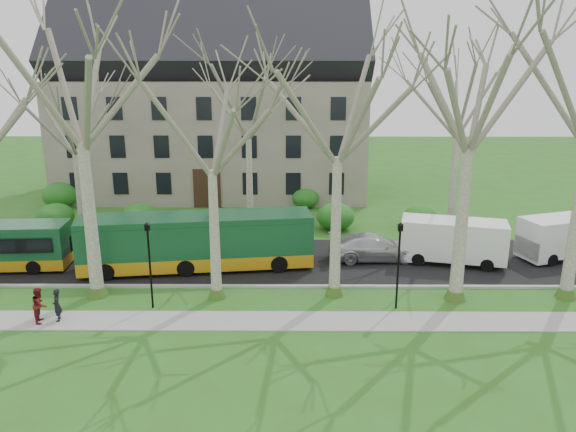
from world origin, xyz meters
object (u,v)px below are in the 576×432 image
object	(u,v)px
van_a	(453,242)
van_b	(567,237)
pedestrian_a	(57,305)
bus_follow	(197,241)
sedan	(374,247)
pedestrian_b	(40,305)

from	to	relation	value
van_a	van_b	bearing A→B (deg)	21.74
van_b	pedestrian_a	size ratio (longest dim) A/B	3.77
bus_follow	van_b	xyz separation A→B (m)	(22.21, 1.96, -0.35)
sedan	van_b	size ratio (longest dim) A/B	0.92
sedan	bus_follow	bearing A→B (deg)	95.30
sedan	pedestrian_a	distance (m)	17.89
van_a	van_b	world-z (taller)	van_a
van_a	pedestrian_b	world-z (taller)	van_a
pedestrian_a	pedestrian_b	distance (m)	0.77
bus_follow	pedestrian_a	size ratio (longest dim) A/B	8.40
bus_follow	van_a	size ratio (longest dim) A/B	2.19
sedan	pedestrian_b	distance (m)	18.61
van_b	van_a	bearing A→B (deg)	169.57
bus_follow	sedan	size ratio (longest dim) A/B	2.42
pedestrian_a	van_a	bearing A→B (deg)	94.14
van_a	pedestrian_a	world-z (taller)	van_a
van_b	pedestrian_a	world-z (taller)	van_b
sedan	pedestrian_b	size ratio (longest dim) A/B	3.23
sedan	van_a	world-z (taller)	van_a
pedestrian_a	pedestrian_b	size ratio (longest dim) A/B	0.93
bus_follow	van_a	world-z (taller)	bus_follow
sedan	pedestrian_a	size ratio (longest dim) A/B	3.47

